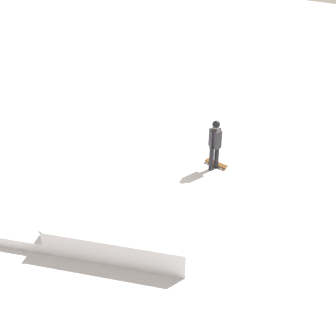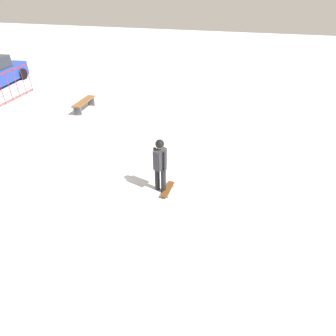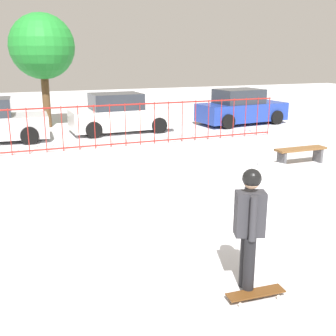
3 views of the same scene
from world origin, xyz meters
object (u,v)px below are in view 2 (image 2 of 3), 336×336
at_px(skateboard, 168,189).
at_px(park_bench, 84,103).
at_px(skate_ramp, 50,152).
at_px(skater, 160,162).

xyz_separation_m(skateboard, park_bench, (5.07, 5.47, 0.28)).
distance_m(skate_ramp, park_bench, 4.50).
xyz_separation_m(skater, skateboard, (0.02, -0.22, -0.93)).
relative_size(skate_ramp, skateboard, 7.38).
distance_m(skate_ramp, skateboard, 4.46).
bearing_deg(skate_ramp, park_bench, -8.29).
xyz_separation_m(skate_ramp, skater, (-0.72, -4.18, 0.69)).
xyz_separation_m(skate_ramp, skateboard, (-0.70, -4.40, -0.24)).
xyz_separation_m(skater, park_bench, (5.09, 5.25, -0.65)).
bearing_deg(skater, park_bench, 64.79).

